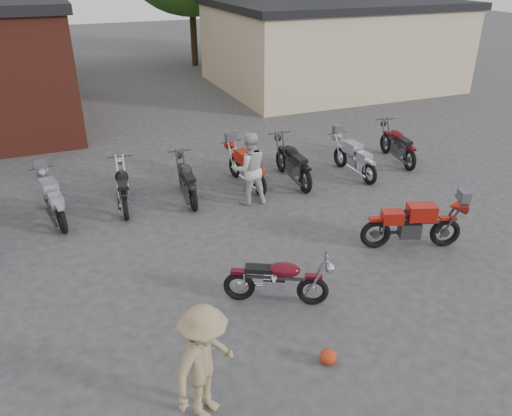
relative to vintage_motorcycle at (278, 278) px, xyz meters
name	(u,v)px	position (x,y,z in m)	size (l,w,h in m)	color
ground	(330,309)	(0.75, -0.52, -0.51)	(90.00, 90.00, 0.00)	#353437
stucco_building	(329,46)	(9.25, 14.48, 1.24)	(10.00, 8.00, 3.50)	tan
vintage_motorcycle	(278,278)	(0.00, 0.00, 0.00)	(1.76, 0.58, 1.02)	#530A15
sportbike	(414,222)	(3.35, 0.65, 0.07)	(2.01, 0.66, 1.17)	#A3170D
helmet	(328,357)	(0.08, -1.63, -0.39)	(0.26, 0.26, 0.24)	#AF2F12
person_light	(249,169)	(1.02, 3.90, 0.38)	(0.87, 0.68, 1.79)	beige
person_tan	(205,364)	(-1.85, -1.81, 0.34)	(1.10, 0.63, 1.70)	#917E59
row_bike_1	(52,198)	(-3.43, 4.74, 0.05)	(1.92, 0.63, 1.11)	gray
row_bike_2	(123,185)	(-1.85, 4.85, 0.04)	(1.90, 0.63, 1.10)	black
row_bike_3	(187,178)	(-0.32, 4.69, 0.04)	(1.89, 0.62, 1.10)	black
row_bike_4	(246,166)	(1.33, 4.89, 0.04)	(1.89, 0.62, 1.10)	#B01D0E
row_bike_5	(293,160)	(2.58, 4.68, 0.09)	(2.09, 0.69, 1.21)	black
row_bike_6	(354,156)	(4.33, 4.43, 0.03)	(1.88, 0.62, 1.09)	#90959D
row_bike_7	(398,142)	(6.08, 4.85, 0.07)	(1.99, 0.66, 1.15)	#4B090E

